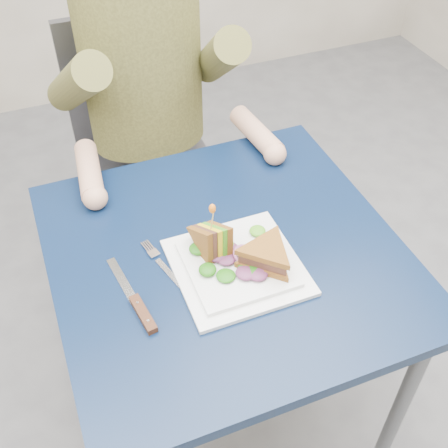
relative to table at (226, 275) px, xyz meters
name	(u,v)px	position (x,y,z in m)	size (l,w,h in m)	color
ground	(226,413)	(0.00, 0.00, -0.65)	(4.00, 4.00, 0.00)	#58585B
table	(226,275)	(0.00, 0.00, 0.00)	(0.75, 0.75, 0.73)	black
chair	(144,139)	(0.00, 0.74, -0.11)	(0.42, 0.40, 0.93)	#47474C
diner	(141,48)	(0.00, 0.62, 0.26)	(0.54, 0.59, 0.74)	#504E24
plate	(237,266)	(0.00, -0.06, 0.09)	(0.26, 0.26, 0.02)	white
sandwich_flat	(267,255)	(0.06, -0.08, 0.12)	(0.19, 0.19, 0.05)	brown
sandwich_upright	(213,241)	(-0.04, -0.01, 0.13)	(0.08, 0.12, 0.12)	brown
fork	(165,268)	(-0.14, 0.00, 0.08)	(0.06, 0.18, 0.01)	silver
knife	(139,307)	(-0.22, -0.08, 0.09)	(0.05, 0.22, 0.02)	silver
toothpick	(212,219)	(-0.04, -0.01, 0.20)	(0.00, 0.00, 0.06)	tan
toothpick_frill	(212,209)	(-0.04, -0.01, 0.23)	(0.01, 0.01, 0.02)	orange
lettuce_spill	(238,255)	(0.01, -0.05, 0.11)	(0.15, 0.13, 0.02)	#337A14
onion_ring	(243,254)	(0.02, -0.05, 0.11)	(0.04, 0.04, 0.01)	#9E4C7A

